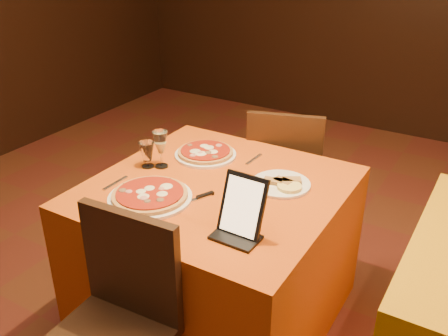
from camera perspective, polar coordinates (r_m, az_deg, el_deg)
The scene contains 11 objects.
main_table at distance 2.48m, azimuth -0.76°, elevation -9.64°, with size 1.10×1.10×0.75m, color #C14A0C.
chair_main_far at distance 3.05m, azimuth 7.11°, elevation -0.77°, with size 0.40×0.40×0.91m, color black, non-canonical shape.
pizza_near at distance 2.19m, azimuth -8.45°, elevation -3.19°, with size 0.37×0.37×0.03m.
pizza_far at distance 2.57m, azimuth -2.13°, elevation 1.69°, with size 0.32×0.32×0.03m.
cutlet_dish at distance 2.29m, azimuth 6.52°, elevation -1.70°, with size 0.27×0.27×0.03m.
wine_glass at distance 2.44m, azimuth -7.25°, elevation 2.17°, with size 0.07×0.07×0.19m, color #D7C67A, non-canonical shape.
water_glass at distance 2.46m, azimuth -8.79°, elevation 1.51°, with size 0.07×0.07×0.13m, color white, non-canonical shape.
tablet at distance 1.89m, azimuth 2.14°, elevation -4.34°, with size 0.18×0.02×0.24m, color black.
knife at distance 2.15m, azimuth -4.06°, elevation -3.88°, with size 0.22×0.02×0.01m, color #BBBCC2.
fork_near at distance 2.35m, azimuth -12.30°, elevation -1.70°, with size 0.16×0.02×0.01m, color #B8B9C0.
fork_far at distance 2.53m, azimuth 3.45°, elevation 1.00°, with size 0.14×0.02×0.01m, color silver.
Camera 1 is at (0.70, -1.20, 1.83)m, focal length 40.00 mm.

